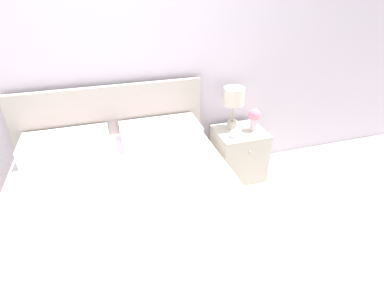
# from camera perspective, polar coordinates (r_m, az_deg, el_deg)

# --- Properties ---
(ground_plane) EXTENTS (12.00, 12.00, 0.00)m
(ground_plane) POSITION_cam_1_polar(r_m,az_deg,el_deg) (3.11, -13.39, -6.90)
(ground_plane) COLOR #BCB7B2
(wall_back) EXTENTS (8.00, 0.06, 2.60)m
(wall_back) POSITION_cam_1_polar(r_m,az_deg,el_deg) (2.66, -16.85, 17.40)
(wall_back) COLOR white
(wall_back) RESTS_ON ground_plane
(bed) EXTENTS (1.63, 1.95, 1.00)m
(bed) POSITION_cam_1_polar(r_m,az_deg,el_deg) (2.21, -11.96, -14.07)
(bed) COLOR tan
(bed) RESTS_ON ground_plane
(nightstand) EXTENTS (0.46, 0.44, 0.50)m
(nightstand) POSITION_cam_1_polar(r_m,az_deg,el_deg) (3.02, 8.83, -1.78)
(nightstand) COLOR silver
(nightstand) RESTS_ON ground_plane
(table_lamp) EXTENTS (0.20, 0.20, 0.41)m
(table_lamp) POSITION_cam_1_polar(r_m,az_deg,el_deg) (2.84, 7.94, 8.49)
(table_lamp) COLOR beige
(table_lamp) RESTS_ON nightstand
(flower_vase) EXTENTS (0.12, 0.12, 0.22)m
(flower_vase) POSITION_cam_1_polar(r_m,az_deg,el_deg) (2.89, 11.76, 5.01)
(flower_vase) COLOR silver
(flower_vase) RESTS_ON nightstand
(teacup) EXTENTS (0.12, 0.12, 0.06)m
(teacup) POSITION_cam_1_polar(r_m,az_deg,el_deg) (2.76, 8.16, 1.77)
(teacup) COLOR white
(teacup) RESTS_ON nightstand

